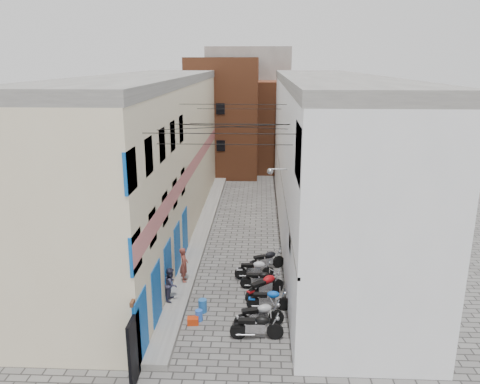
# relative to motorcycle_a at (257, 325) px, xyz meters

# --- Properties ---
(ground) EXTENTS (90.00, 90.00, 0.00)m
(ground) POSITION_rel_motorcycle_a_xyz_m (-1.27, -2.01, -0.57)
(ground) COLOR #595654
(ground) RESTS_ON ground
(plinth) EXTENTS (0.90, 26.00, 0.25)m
(plinth) POSITION_rel_motorcycle_a_xyz_m (-3.32, 10.99, -0.44)
(plinth) COLOR slate
(plinth) RESTS_ON ground
(building_left) EXTENTS (5.10, 27.00, 9.00)m
(building_left) POSITION_rel_motorcycle_a_xyz_m (-6.25, 10.93, 3.93)
(building_left) COLOR beige
(building_left) RESTS_ON ground
(building_right) EXTENTS (5.94, 26.00, 9.00)m
(building_right) POSITION_rel_motorcycle_a_xyz_m (3.73, 10.98, 3.94)
(building_right) COLOR silver
(building_right) RESTS_ON ground
(building_far_brick_left) EXTENTS (6.00, 6.00, 10.00)m
(building_far_brick_left) POSITION_rel_motorcycle_a_xyz_m (-3.27, 25.99, 4.43)
(building_far_brick_left) COLOR brown
(building_far_brick_left) RESTS_ON ground
(building_far_brick_right) EXTENTS (5.00, 6.00, 8.00)m
(building_far_brick_right) POSITION_rel_motorcycle_a_xyz_m (1.73, 27.99, 3.43)
(building_far_brick_right) COLOR brown
(building_far_brick_right) RESTS_ON ground
(building_far_concrete) EXTENTS (8.00, 5.00, 11.00)m
(building_far_concrete) POSITION_rel_motorcycle_a_xyz_m (-1.27, 31.99, 4.93)
(building_far_concrete) COLOR slate
(building_far_concrete) RESTS_ON ground
(far_shopfront) EXTENTS (2.00, 0.30, 2.40)m
(far_shopfront) POSITION_rel_motorcycle_a_xyz_m (-1.27, 23.19, 0.63)
(far_shopfront) COLOR black
(far_shopfront) RESTS_ON ground
(overhead_wires) EXTENTS (5.80, 13.02, 1.32)m
(overhead_wires) POSITION_rel_motorcycle_a_xyz_m (-1.27, 5.63, 6.56)
(overhead_wires) COLOR black
(overhead_wires) RESTS_ON ground
(motorcycle_a) EXTENTS (1.97, 0.67, 1.13)m
(motorcycle_a) POSITION_rel_motorcycle_a_xyz_m (0.00, 0.00, 0.00)
(motorcycle_a) COLOR black
(motorcycle_a) RESTS_ON ground
(motorcycle_b) EXTENTS (2.04, 1.11, 1.13)m
(motorcycle_b) POSITION_rel_motorcycle_a_xyz_m (0.09, 0.79, -0.00)
(motorcycle_b) COLOR #9D9EA2
(motorcycle_b) RESTS_ON ground
(motorcycle_c) EXTENTS (1.78, 0.59, 1.03)m
(motorcycle_c) POSITION_rel_motorcycle_a_xyz_m (0.45, 2.08, -0.05)
(motorcycle_c) COLOR blue
(motorcycle_c) RESTS_ON ground
(motorcycle_d) EXTENTS (1.99, 1.85, 1.20)m
(motorcycle_d) POSITION_rel_motorcycle_a_xyz_m (0.31, 3.05, 0.03)
(motorcycle_d) COLOR #980A0F
(motorcycle_d) RESTS_ON ground
(motorcycle_e) EXTENTS (1.74, 0.60, 1.00)m
(motorcycle_e) POSITION_rel_motorcycle_a_xyz_m (0.08, 3.87, -0.07)
(motorcycle_e) COLOR black
(motorcycle_e) RESTS_ON ground
(motorcycle_f) EXTENTS (1.90, 0.72, 1.08)m
(motorcycle_f) POSITION_rel_motorcycle_a_xyz_m (-0.15, 4.83, -0.03)
(motorcycle_f) COLOR #B7B6BB
(motorcycle_f) RESTS_ON ground
(motorcycle_g) EXTENTS (1.97, 1.37, 1.10)m
(motorcycle_g) POSITION_rel_motorcycle_a_xyz_m (0.40, 5.86, -0.02)
(motorcycle_g) COLOR black
(motorcycle_g) RESTS_ON ground
(person_a) EXTENTS (0.46, 0.62, 1.58)m
(person_a) POSITION_rel_motorcycle_a_xyz_m (-3.29, 4.00, 0.47)
(person_a) COLOR brown
(person_a) RESTS_ON plinth
(person_b) EXTENTS (0.55, 0.70, 1.41)m
(person_b) POSITION_rel_motorcycle_a_xyz_m (-3.54, 2.28, 0.39)
(person_b) COLOR #2E2E45
(person_b) RESTS_ON plinth
(water_jug_near) EXTENTS (0.33, 0.33, 0.45)m
(water_jug_near) POSITION_rel_motorcycle_a_xyz_m (-2.26, 1.14, -0.34)
(water_jug_near) COLOR blue
(water_jug_near) RESTS_ON ground
(water_jug_far) EXTENTS (0.43, 0.43, 0.54)m
(water_jug_far) POSITION_rel_motorcycle_a_xyz_m (-2.19, 1.80, -0.30)
(water_jug_far) COLOR #2360AF
(water_jug_far) RESTS_ON ground
(red_crate) EXTENTS (0.46, 0.37, 0.27)m
(red_crate) POSITION_rel_motorcycle_a_xyz_m (-2.46, 0.88, -0.43)
(red_crate) COLOR red
(red_crate) RESTS_ON ground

